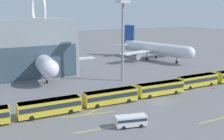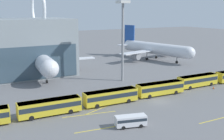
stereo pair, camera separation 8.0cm
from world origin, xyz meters
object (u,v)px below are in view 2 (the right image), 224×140
object	(u,v)px
floodlight_mast	(123,27)
traffic_cone_0	(214,88)
shuttle_bus_3	(160,88)
shuttle_bus_2	(111,96)
airliner_at_gate_far	(153,48)
shuttle_bus_1	(50,106)
service_van_foreground	(131,120)
airliner_at_gate_near	(39,59)
shuttle_bus_4	(198,80)

from	to	relation	value
floodlight_mast	traffic_cone_0	world-z (taller)	floodlight_mast
shuttle_bus_3	traffic_cone_0	bearing A→B (deg)	-5.87
shuttle_bus_2	traffic_cone_0	distance (m)	30.63
airliner_at_gate_far	shuttle_bus_1	distance (m)	72.02
shuttle_bus_3	service_van_foreground	size ratio (longest dim) A/B	2.13
airliner_at_gate_near	traffic_cone_0	world-z (taller)	airliner_at_gate_near
shuttle_bus_4	floodlight_mast	distance (m)	26.06
shuttle_bus_1	floodlight_mast	xyz separation A→B (m)	(27.65, 17.09, 14.28)
shuttle_bus_3	service_van_foreground	distance (m)	21.34
airliner_at_gate_far	traffic_cone_0	xyz separation A→B (m)	(-13.81, -44.81, -4.46)
airliner_at_gate_far	shuttle_bus_2	size ratio (longest dim) A/B	2.98
shuttle_bus_3	traffic_cone_0	xyz separation A→B (m)	(16.35, -2.64, -1.57)
airliner_at_gate_near	shuttle_bus_3	world-z (taller)	airliner_at_gate_near
airliner_at_gate_near	shuttle_bus_1	xyz separation A→B (m)	(-7.95, -36.63, -3.28)
shuttle_bus_2	shuttle_bus_1	bearing A→B (deg)	-177.67
shuttle_bus_2	shuttle_bus_3	world-z (taller)	same
airliner_at_gate_far	traffic_cone_0	world-z (taller)	airliner_at_gate_far
airliner_at_gate_far	floodlight_mast	bearing A→B (deg)	-63.65
shuttle_bus_1	shuttle_bus_4	bearing A→B (deg)	3.70
airliner_at_gate_near	airliner_at_gate_far	distance (m)	50.74
floodlight_mast	traffic_cone_0	distance (m)	30.52
airliner_at_gate_near	shuttle_bus_4	distance (m)	49.65
traffic_cone_0	floodlight_mast	bearing A→B (deg)	130.48
traffic_cone_0	shuttle_bus_4	bearing A→B (deg)	120.65
service_van_foreground	traffic_cone_0	bearing A→B (deg)	31.91
airliner_at_gate_far	shuttle_bus_3	distance (m)	51.93
shuttle_bus_2	airliner_at_gate_near	bearing A→B (deg)	102.00
shuttle_bus_2	traffic_cone_0	bearing A→B (deg)	-2.69
airliner_at_gate_far	traffic_cone_0	bearing A→B (deg)	-29.86
airliner_at_gate_near	shuttle_bus_3	distance (m)	42.11
airliner_at_gate_near	shuttle_bus_2	bearing A→B (deg)	15.12
airliner_at_gate_far	floodlight_mast	xyz separation A→B (m)	(-30.75, -24.97, 11.39)
shuttle_bus_3	service_van_foreground	world-z (taller)	shuttle_bus_3
airliner_at_gate_near	floodlight_mast	world-z (taller)	floodlight_mast
floodlight_mast	shuttle_bus_4	bearing A→B (deg)	-47.56
shuttle_bus_1	shuttle_bus_2	xyz separation A→B (m)	(14.12, -0.03, 0.00)
service_van_foreground	shuttle_bus_4	bearing A→B (deg)	39.04
shuttle_bus_2	traffic_cone_0	size ratio (longest dim) A/B	18.36
shuttle_bus_1	shuttle_bus_4	xyz separation A→B (m)	(42.36, 1.00, 0.00)
airliner_at_gate_far	shuttle_bus_2	distance (m)	61.15
airliner_at_gate_far	traffic_cone_0	size ratio (longest dim) A/B	54.70
airliner_at_gate_near	shuttle_bus_3	xyz separation A→B (m)	(20.30, -36.75, -3.28)
airliner_at_gate_near	floodlight_mast	distance (m)	29.85
service_van_foreground	shuttle_bus_2	bearing A→B (deg)	92.06
floodlight_mast	traffic_cone_0	size ratio (longest dim) A/B	33.65
service_van_foreground	floodlight_mast	distance (m)	37.33
shuttle_bus_3	shuttle_bus_4	distance (m)	14.17
shuttle_bus_3	floodlight_mast	xyz separation A→B (m)	(-0.59, 17.20, 14.28)
service_van_foreground	airliner_at_gate_far	bearing A→B (deg)	64.37
shuttle_bus_1	shuttle_bus_2	distance (m)	14.12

